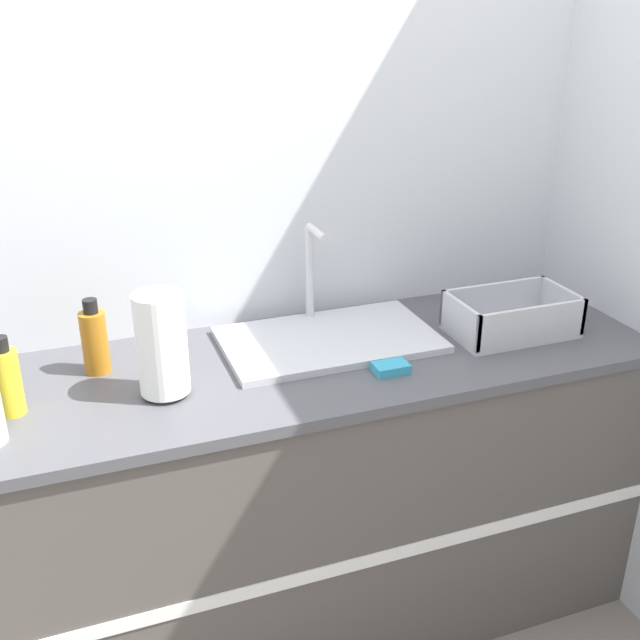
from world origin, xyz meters
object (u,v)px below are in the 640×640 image
Objects in this scene: bottle_yellow at (7,380)px; bottle_amber at (95,340)px; sink at (328,336)px; dish_rack at (511,319)px; paper_towel_roll at (162,345)px.

bottle_yellow is 0.25m from bottle_amber.
bottle_amber reaches higher than bottle_yellow.
bottle_amber is (-0.62, 0.04, 0.07)m from sink.
sink is 2.97× the size of bottle_amber.
bottle_amber reaches higher than dish_rack.
sink is at bearing 166.46° from dish_rack.
bottle_yellow is 0.97× the size of bottle_amber.
sink is at bearing -3.70° from bottle_amber.
sink reaches higher than paper_towel_roll.
bottle_yellow is at bearing 179.37° from dish_rack.
dish_rack is 1.75× the size of bottle_amber.
dish_rack is 1.14m from bottle_amber.
bottle_yellow is (-0.83, -0.11, 0.07)m from sink.
sink reaches higher than bottle_amber.
sink is 0.53m from dish_rack.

